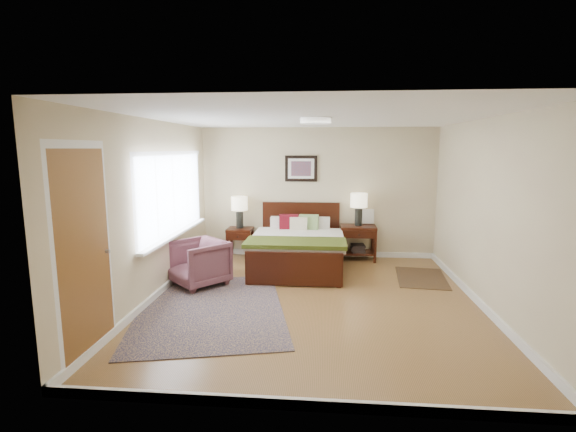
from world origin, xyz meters
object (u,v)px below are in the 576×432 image
Objects in this scene: nightstand_right at (358,239)px; rug_persian at (211,308)px; bed at (298,242)px; nightstand_left at (240,234)px; armchair at (198,263)px; lamp_right at (359,204)px; lamp_left at (239,207)px.

rug_persian is (-2.13, -2.68, -0.39)m from nightstand_right.
nightstand_right is at bearing 32.96° from bed.
nightstand_left is 0.22× the size of rug_persian.
nightstand_left is 2.72m from rug_persian.
nightstand_left is at bearing 122.12° from armchair.
nightstand_right is at bearing 0.16° from nightstand_left.
armchair is (-1.48, -1.01, -0.13)m from bed.
lamp_right is 0.79× the size of armchair.
lamp_right is at bearing 0.00° from lamp_left.
bed is at bearing -146.53° from lamp_right.
bed is 1.31m from nightstand_right.
lamp_right is at bearing 0.51° from nightstand_left.
nightstand_left is (-1.17, 0.71, -0.03)m from bed.
nightstand_left is 0.94× the size of lamp_left.
bed is at bearing -147.04° from nightstand_right.
nightstand_right is 2.35m from lamp_left.
armchair is 1.11m from rug_persian.
lamp_left is 2.88m from rug_persian.
nightstand_right is 0.85× the size of armchair.
rug_persian is at bearing -117.56° from bed.
lamp_left is (-2.27, 0.01, 0.60)m from nightstand_right.
nightstand_right is 0.68m from lamp_right.
lamp_right reaches higher than armchair.
nightstand_right is at bearing 75.93° from armchair.
nightstand_right is 3.45m from rug_persian.
nightstand_left is 2.28m from nightstand_right.
bed is 2.27m from rug_persian.
lamp_left is 2.28m from lamp_right.
armchair is (-2.58, -1.73, -0.05)m from nightstand_right.
lamp_right is (1.10, 0.73, 0.59)m from bed.
nightstand_right is at bearing 39.07° from rug_persian.
lamp_right reaches higher than nightstand_left.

